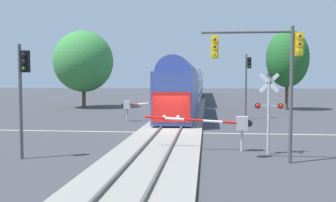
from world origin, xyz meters
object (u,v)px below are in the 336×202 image
at_px(commuter_train, 190,85).
at_px(pine_left_background, 83,61).
at_px(traffic_signal_near_left, 23,82).
at_px(crossing_gate_near, 231,124).
at_px(crossing_gate_far, 133,105).
at_px(traffic_signal_far_side, 248,76).
at_px(crossing_signal_mast, 269,104).
at_px(oak_far_right, 287,58).
at_px(traffic_signal_near_right, 267,60).

distance_m(commuter_train, pine_left_background, 17.20).
relative_size(traffic_signal_near_left, pine_left_background, 0.55).
distance_m(crossing_gate_near, crossing_gate_far, 14.77).
bearing_deg(commuter_train, traffic_signal_far_side, -74.52).
bearing_deg(traffic_signal_far_side, traffic_signal_near_left, -122.85).
bearing_deg(crossing_signal_mast, traffic_signal_near_left, -168.88).
bearing_deg(oak_far_right, crossing_signal_mast, -103.07).
distance_m(crossing_gate_far, traffic_signal_near_left, 15.91).
relative_size(crossing_gate_near, traffic_signal_far_side, 0.94).
distance_m(pine_left_background, oak_far_right, 24.73).
distance_m(crossing_gate_near, traffic_signal_near_left, 10.30).
bearing_deg(commuter_train, traffic_signal_near_left, -98.20).
xyz_separation_m(crossing_signal_mast, traffic_signal_near_left, (-11.46, -2.25, 1.06)).
bearing_deg(traffic_signal_near_right, commuter_train, 97.17).
height_order(commuter_train, pine_left_background, pine_left_background).
bearing_deg(crossing_gate_far, crossing_gate_near, -59.39).
distance_m(commuter_train, traffic_signal_near_right, 41.06).
xyz_separation_m(traffic_signal_far_side, pine_left_background, (-19.09, 11.38, 1.85)).
relative_size(crossing_gate_near, traffic_signal_near_right, 0.92).
relative_size(crossing_gate_far, traffic_signal_far_side, 0.90).
relative_size(pine_left_background, oak_far_right, 1.02).
xyz_separation_m(commuter_train, traffic_signal_near_left, (-5.92, -41.06, 0.83)).
bearing_deg(traffic_signal_far_side, crossing_signal_mast, -92.23).
height_order(commuter_train, crossing_gate_near, commuter_train).
relative_size(crossing_gate_far, pine_left_background, 0.55).
distance_m(crossing_gate_far, traffic_signal_far_side, 10.75).
relative_size(crossing_signal_mast, crossing_gate_far, 0.77).
bearing_deg(oak_far_right, traffic_signal_near_right, -103.04).
height_order(crossing_gate_far, traffic_signal_far_side, traffic_signal_far_side).
height_order(traffic_signal_near_left, pine_left_background, pine_left_background).
xyz_separation_m(crossing_gate_near, traffic_signal_far_side, (2.45, 15.84, 2.54)).
distance_m(traffic_signal_near_left, pine_left_background, 31.00).
bearing_deg(traffic_signal_near_left, traffic_signal_far_side, 57.15).
bearing_deg(traffic_signal_far_side, commuter_train, 105.48).
bearing_deg(crossing_signal_mast, oak_far_right, 76.93).
xyz_separation_m(crossing_signal_mast, traffic_signal_near_right, (-0.42, -1.89, 2.04)).
height_order(crossing_gate_far, pine_left_background, pine_left_background).
height_order(commuter_train, traffic_signal_far_side, traffic_signal_far_side).
bearing_deg(commuter_train, pine_left_background, -139.70).
bearing_deg(crossing_gate_far, crossing_signal_mast, -55.08).
height_order(crossing_signal_mast, pine_left_background, pine_left_background).
bearing_deg(crossing_gate_near, pine_left_background, 121.44).
xyz_separation_m(crossing_signal_mast, oak_far_right, (6.27, 27.00, 3.52)).
bearing_deg(crossing_signal_mast, crossing_gate_far, 124.92).
distance_m(commuter_train, oak_far_right, 17.02).
xyz_separation_m(traffic_signal_near_right, pine_left_background, (-18.02, 29.75, 1.26)).
xyz_separation_m(crossing_gate_near, oak_far_right, (8.08, 26.35, 4.60)).
xyz_separation_m(crossing_signal_mast, traffic_signal_far_side, (0.64, 16.48, 1.45)).
xyz_separation_m(traffic_signal_near_right, traffic_signal_far_side, (1.06, 18.37, -0.59)).
xyz_separation_m(traffic_signal_near_right, oak_far_right, (6.69, 28.89, 1.48)).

